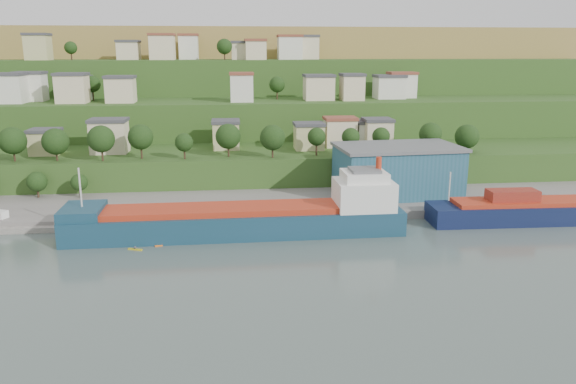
{
  "coord_description": "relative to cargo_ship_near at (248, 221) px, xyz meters",
  "views": [
    {
      "loc": [
        0.85,
        -107.17,
        38.27
      ],
      "look_at": [
        13.71,
        15.0,
        7.32
      ],
      "focal_mm": 35.0,
      "sensor_mm": 36.0,
      "label": 1
    }
  ],
  "objects": [
    {
      "name": "dinghy",
      "position": [
        -43.44,
        12.1,
        -1.34
      ],
      "size": [
        4.15,
        2.64,
        0.78
      ],
      "primitive_type": "cube",
      "rotation": [
        0.0,
        0.0,
        -0.33
      ],
      "color": "silver",
      "rests_on": "pebble_beach"
    },
    {
      "name": "warehouse",
      "position": [
        39.53,
        23.15,
        5.5
      ],
      "size": [
        32.32,
        21.23,
        12.8
      ],
      "rotation": [
        0.0,
        0.0,
        0.07
      ],
      "color": "#215264",
      "rests_on": "quay"
    },
    {
      "name": "ground",
      "position": [
        -4.24,
        -7.85,
        -2.93
      ],
      "size": [
        500.0,
        500.0,
        0.0
      ],
      "primitive_type": "plane",
      "color": "#42504C",
      "rests_on": "ground"
    },
    {
      "name": "kayak_yellow",
      "position": [
        -22.56,
        -7.49,
        -2.71
      ],
      "size": [
        2.99,
        1.58,
        0.75
      ],
      "rotation": [
        0.0,
        0.0,
        -0.37
      ],
      "color": "gold",
      "rests_on": "ground"
    },
    {
      "name": "quay",
      "position": [
        15.76,
        20.15,
        -2.93
      ],
      "size": [
        220.0,
        26.0,
        4.0
      ],
      "primitive_type": "cube",
      "color": "slate",
      "rests_on": "ground"
    },
    {
      "name": "hillside",
      "position": [
        -4.26,
        160.83,
        -2.84
      ],
      "size": [
        360.0,
        210.91,
        96.0
      ],
      "color": "#284719",
      "rests_on": "ground"
    },
    {
      "name": "kayak_orange",
      "position": [
        -17.48,
        -5.54,
        -2.71
      ],
      "size": [
        3.02,
        1.24,
        0.75
      ],
      "rotation": [
        0.0,
        0.0,
        0.25
      ],
      "color": "orange",
      "rests_on": "ground"
    },
    {
      "name": "cargo_ship_near",
      "position": [
        0.0,
        0.0,
        0.0
      ],
      "size": [
        71.54,
        12.02,
        18.36
      ],
      "rotation": [
        0.0,
        0.0,
        0.01
      ],
      "color": "#123746",
      "rests_on": "ground"
    },
    {
      "name": "cargo_ship_far",
      "position": [
        71.84,
        2.31,
        -0.52
      ],
      "size": [
        56.42,
        10.72,
        15.27
      ],
      "rotation": [
        0.0,
        0.0,
        -0.02
      ],
      "color": "#0C1636",
      "rests_on": "ground"
    }
  ]
}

